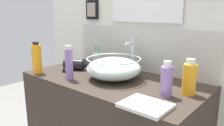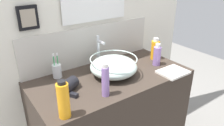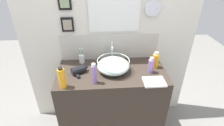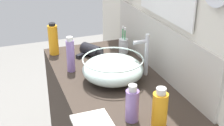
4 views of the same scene
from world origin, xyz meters
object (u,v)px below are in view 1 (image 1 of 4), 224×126
at_px(spray_bottle, 37,58).
at_px(shampoo_bottle, 189,78).
at_px(faucet, 132,53).
at_px(hand_towel, 146,105).
at_px(glass_bowl_sink, 114,68).
at_px(lotion_bottle, 69,64).
at_px(soap_dispenser, 166,81).
at_px(toothbrush_cup, 97,58).
at_px(hair_drier, 76,65).

xyz_separation_m(spray_bottle, shampoo_bottle, (0.94, 0.28, -0.02)).
relative_size(faucet, shampoo_bottle, 1.34).
height_order(faucet, hand_towel, faucet).
bearing_deg(glass_bowl_sink, lotion_bottle, -135.73).
relative_size(soap_dispenser, hand_towel, 0.86).
relative_size(toothbrush_cup, lotion_bottle, 0.86).
bearing_deg(hand_towel, faucet, 131.66).
distance_m(hair_drier, lotion_bottle, 0.25).
bearing_deg(faucet, lotion_bottle, -117.18).
xyz_separation_m(glass_bowl_sink, hair_drier, (-0.35, -0.01, -0.03)).
distance_m(hair_drier, toothbrush_cup, 0.21).
relative_size(glass_bowl_sink, hand_towel, 1.62).
relative_size(glass_bowl_sink, spray_bottle, 1.58).
bearing_deg(faucet, glass_bowl_sink, -90.00).
xyz_separation_m(toothbrush_cup, hand_towel, (0.72, -0.43, -0.04)).
bearing_deg(spray_bottle, shampoo_bottle, 16.35).
relative_size(toothbrush_cup, hand_towel, 0.88).
distance_m(faucet, soap_dispenser, 0.46).
distance_m(spray_bottle, lotion_bottle, 0.29).
xyz_separation_m(faucet, shampoo_bottle, (0.46, -0.15, -0.05)).
xyz_separation_m(faucet, spray_bottle, (-0.49, -0.43, -0.04)).
relative_size(glass_bowl_sink, soap_dispenser, 1.89).
height_order(hair_drier, lotion_bottle, lotion_bottle).
distance_m(lotion_bottle, shampoo_bottle, 0.70).
bearing_deg(toothbrush_cup, shampoo_bottle, -11.46).
height_order(spray_bottle, shampoo_bottle, spray_bottle).
distance_m(glass_bowl_sink, toothbrush_cup, 0.40).
bearing_deg(glass_bowl_sink, faucet, 90.00).
bearing_deg(hair_drier, faucet, 30.02).
bearing_deg(spray_bottle, hand_towel, 0.38).
xyz_separation_m(faucet, soap_dispenser, (0.38, -0.25, -0.06)).
relative_size(glass_bowl_sink, shampoo_bottle, 1.83).
bearing_deg(glass_bowl_sink, hair_drier, -178.13).
distance_m(glass_bowl_sink, hair_drier, 0.35).
bearing_deg(toothbrush_cup, faucet, -1.78).
relative_size(hair_drier, spray_bottle, 0.92).
xyz_separation_m(toothbrush_cup, soap_dispenser, (0.73, -0.26, 0.03)).
relative_size(spray_bottle, lotion_bottle, 1.01).
relative_size(hair_drier, soap_dispenser, 1.10).
height_order(hair_drier, spray_bottle, spray_bottle).
xyz_separation_m(glass_bowl_sink, spray_bottle, (-0.49, -0.24, 0.03)).
distance_m(soap_dispenser, hand_towel, 0.19).
relative_size(faucet, lotion_bottle, 1.16).
bearing_deg(shampoo_bottle, spray_bottle, -163.65).
xyz_separation_m(glass_bowl_sink, lotion_bottle, (-0.20, -0.19, 0.03)).
height_order(faucet, lotion_bottle, faucet).
xyz_separation_m(glass_bowl_sink, hand_towel, (0.38, -0.23, -0.06)).
height_order(toothbrush_cup, lotion_bottle, lotion_bottle).
xyz_separation_m(faucet, toothbrush_cup, (-0.34, 0.01, -0.09)).
distance_m(hair_drier, hand_towel, 0.76).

